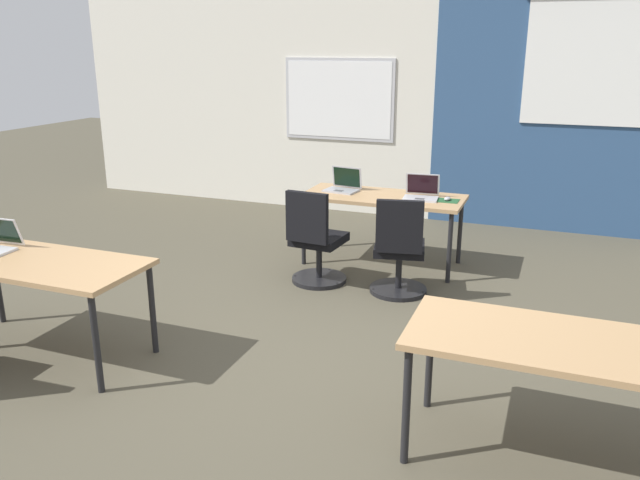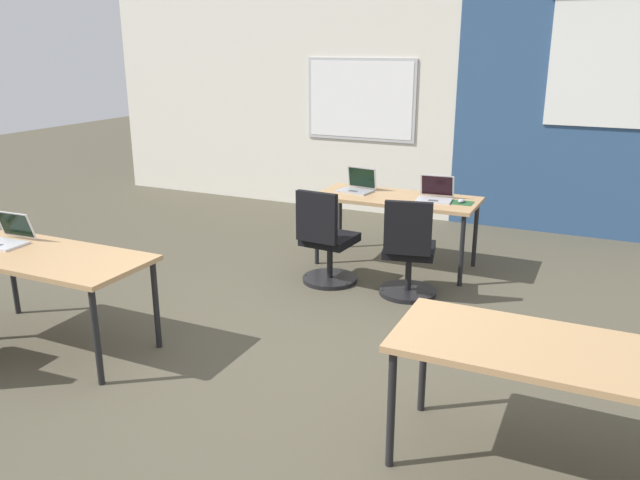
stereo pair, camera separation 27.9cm
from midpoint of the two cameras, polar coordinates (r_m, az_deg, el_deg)
name	(u,v)px [view 2 (the right image)]	position (r m, az deg, el deg)	size (l,w,h in m)	color
ground_plane	(298,356)	(4.68, -0.29, -10.44)	(24.00, 24.00, 0.00)	#4C4738
back_wall_assembly	(453,108)	(8.17, 12.88, 11.46)	(10.00, 0.27, 2.80)	silver
desk_near_left	(44,262)	(4.96, -22.08, -1.85)	(1.60, 0.70, 0.72)	tan
desk_near_right	(553,359)	(3.50, 22.36, -9.85)	(1.60, 0.70, 0.72)	tan
desk_far_center	(397,202)	(6.39, 8.15, 3.36)	(1.60, 0.70, 0.72)	tan
laptop_far_right	(435,195)	(6.28, 11.56, 3.97)	(0.36, 0.32, 0.23)	#B7B7BC
mousepad_far_right	(461,203)	(6.23, 13.82, 3.26)	(0.22, 0.19, 0.00)	#23512D
mouse_far_right	(461,201)	(6.23, 13.84, 3.43)	(0.07, 0.11, 0.03)	#B2B2B7
chair_far_right	(408,257)	(5.66, 9.35, -1.52)	(0.52, 0.58, 0.92)	black
laptop_far_left	(358,186)	(6.56, 4.62, 4.82)	(0.37, 0.31, 0.24)	#9E9EA3
chair_far_left	(326,245)	(5.90, 1.91, -0.51)	(0.52, 0.56, 0.92)	black
laptop_near_left_end	(7,237)	(5.30, -24.99, 0.21)	(0.34, 0.31, 0.23)	silver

